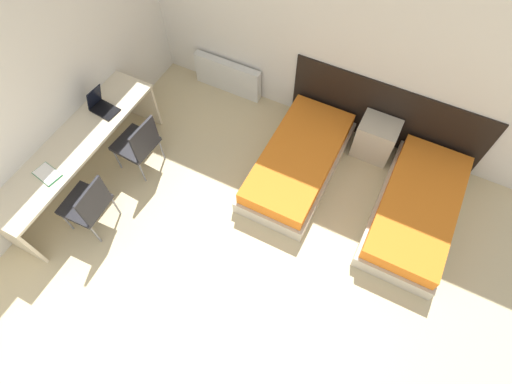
{
  "coord_description": "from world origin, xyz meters",
  "views": [
    {
      "loc": [
        1.05,
        0.18,
        4.43
      ],
      "look_at": [
        0.0,
        2.25,
        0.55
      ],
      "focal_mm": 28.0,
      "sensor_mm": 36.0,
      "label": 1
    }
  ],
  "objects": [
    {
      "name": "wall_back",
      "position": [
        0.0,
        4.12,
        1.35
      ],
      "size": [
        5.87,
        0.05,
        2.7
      ],
      "color": "silver",
      "rests_on": "ground_plane"
    },
    {
      "name": "wall_left",
      "position": [
        -2.46,
        2.05,
        1.35
      ],
      "size": [
        0.05,
        5.09,
        2.7
      ],
      "color": "silver",
      "rests_on": "ground_plane"
    },
    {
      "name": "headboard_panel",
      "position": [
        0.96,
        4.08,
        0.49
      ],
      "size": [
        2.58,
        0.03,
        0.98
      ],
      "color": "black",
      "rests_on": "ground_plane"
    },
    {
      "name": "bed_near_window",
      "position": [
        0.18,
        3.1,
        0.19
      ],
      "size": [
        0.92,
        1.89,
        0.39
      ],
      "color": "beige",
      "rests_on": "ground_plane"
    },
    {
      "name": "bed_near_door",
      "position": [
        1.74,
        3.1,
        0.19
      ],
      "size": [
        0.92,
        1.89,
        0.39
      ],
      "color": "beige",
      "rests_on": "ground_plane"
    },
    {
      "name": "nightstand",
      "position": [
        0.96,
        3.85,
        0.28
      ],
      "size": [
        0.5,
        0.41,
        0.56
      ],
      "color": "beige",
      "rests_on": "ground_plane"
    },
    {
      "name": "radiator",
      "position": [
        -1.36,
        4.0,
        0.26
      ],
      "size": [
        1.05,
        0.12,
        0.51
      ],
      "color": "silver",
      "rests_on": "ground_plane"
    },
    {
      "name": "desk",
      "position": [
        -2.14,
        1.77,
        0.61
      ],
      "size": [
        0.58,
        2.4,
        0.76
      ],
      "color": "beige",
      "rests_on": "ground_plane"
    },
    {
      "name": "chair_near_laptop",
      "position": [
        -1.65,
        2.26,
        0.49
      ],
      "size": [
        0.5,
        0.5,
        0.88
      ],
      "rotation": [
        0.0,
        0.0,
        -0.06
      ],
      "color": "#232328",
      "rests_on": "ground_plane"
    },
    {
      "name": "chair_near_notebook",
      "position": [
        -1.65,
        1.28,
        0.49
      ],
      "size": [
        0.49,
        0.49,
        0.88
      ],
      "rotation": [
        0.0,
        0.0,
        0.05
      ],
      "color": "#232328",
      "rests_on": "ground_plane"
    },
    {
      "name": "laptop",
      "position": [
        -2.16,
        2.35,
        0.82
      ],
      "size": [
        0.35,
        0.25,
        0.32
      ],
      "rotation": [
        0.0,
        0.0,
        -0.09
      ],
      "color": "black",
      "rests_on": "desk"
    },
    {
      "name": "open_notebook",
      "position": [
        -2.1,
        1.3,
        0.76
      ],
      "size": [
        0.33,
        0.24,
        0.02
      ],
      "rotation": [
        0.0,
        0.0,
        -0.18
      ],
      "color": "#236B3D",
      "rests_on": "desk"
    }
  ]
}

